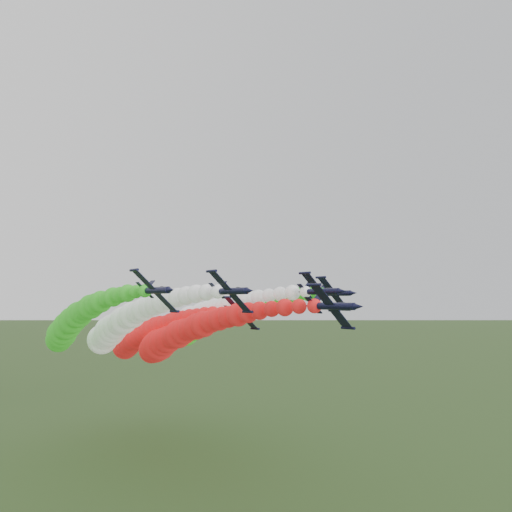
# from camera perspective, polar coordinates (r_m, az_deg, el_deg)

# --- Properties ---
(jet_lead) EXTENTS (15.02, 82.71, 19.42)m
(jet_lead) POSITION_cam_1_polar(r_m,az_deg,el_deg) (121.87, -9.18, -9.21)
(jet_lead) COLOR black
(jet_lead) RESTS_ON ground
(jet_inner_left) EXTENTS (15.54, 83.23, 19.93)m
(jet_inner_left) POSITION_cam_1_polar(r_m,az_deg,el_deg) (129.81, -15.39, -7.75)
(jet_inner_left) COLOR black
(jet_inner_left) RESTS_ON ground
(jet_inner_right) EXTENTS (15.51, 83.20, 19.91)m
(jet_inner_right) POSITION_cam_1_polar(r_m,az_deg,el_deg) (133.45, -8.34, -7.80)
(jet_inner_right) COLOR black
(jet_inner_right) RESTS_ON ground
(jet_outer_left) EXTENTS (14.93, 82.63, 19.33)m
(jet_outer_left) POSITION_cam_1_polar(r_m,az_deg,el_deg) (131.41, -20.43, -7.45)
(jet_outer_left) COLOR black
(jet_outer_left) RESTS_ON ground
(jet_outer_right) EXTENTS (15.13, 82.82, 19.52)m
(jet_outer_right) POSITION_cam_1_polar(r_m,az_deg,el_deg) (146.41, -5.88, -7.66)
(jet_outer_right) COLOR black
(jet_outer_right) RESTS_ON ground
(jet_trail) EXTENTS (15.43, 83.12, 19.82)m
(jet_trail) POSITION_cam_1_polar(r_m,az_deg,el_deg) (150.95, -13.02, -8.99)
(jet_trail) COLOR black
(jet_trail) RESTS_ON ground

